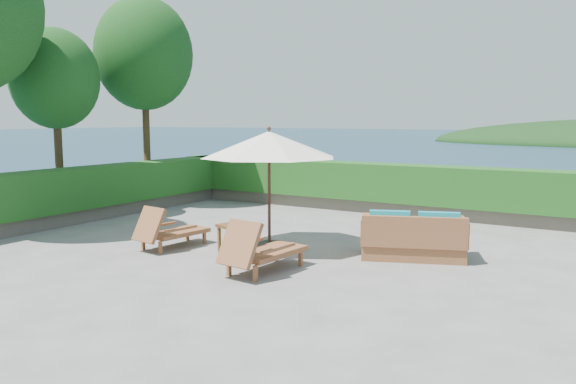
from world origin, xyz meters
The scene contains 13 objects.
ground centered at (0.00, 0.00, 0.00)m, with size 12.00×12.00×0.00m, color gray.
foundation centered at (0.00, 0.00, -1.55)m, with size 12.00×12.00×3.00m, color #60574C.
planter_wall_far centered at (0.00, 5.60, 0.18)m, with size 12.00×0.60×0.36m, color #6D6557.
planter_wall_left centered at (-5.60, 0.00, 0.18)m, with size 0.60×12.00×0.36m, color #6D6557.
hedge_far centered at (0.00, 5.60, 0.85)m, with size 12.40×0.90×1.00m, color #204E16.
hedge_left centered at (-5.60, 0.00, 0.85)m, with size 0.90×12.40×1.00m, color #204E16.
tree_mid centered at (-6.40, 0.50, 3.55)m, with size 2.20×2.20×4.83m.
tree_far centered at (-6.00, 3.20, 4.40)m, with size 2.80×2.80×6.03m.
patio_umbrella centered at (0.11, 0.40, 2.04)m, with size 2.90×2.90×2.42m.
lounge_left centered at (-1.61, -0.63, 0.37)m, with size 0.82×1.58×0.87m.
lounge_right centered at (0.96, -1.19, 0.39)m, with size 0.84×1.70×0.94m.
side_table centered at (-0.32, -0.21, 0.45)m, with size 0.63×0.63×0.54m.
wicker_loveseat centered at (2.82, 1.09, 0.36)m, with size 2.09×1.56×0.92m.
Camera 1 is at (6.09, -8.76, 2.55)m, focal length 35.00 mm.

